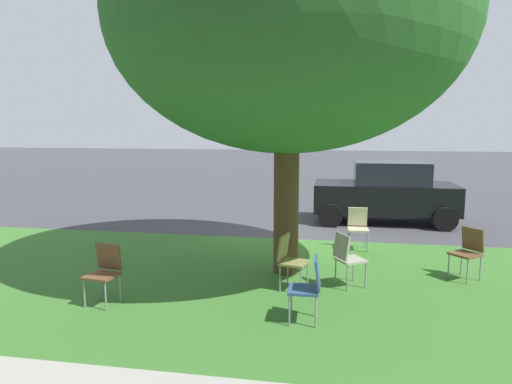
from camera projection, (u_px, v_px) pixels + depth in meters
The scene contains 10 objects.
ground at pixel (295, 237), 10.76m from camera, with size 80.00×80.00×0.00m, color #424247.
grass_verge at pixel (278, 282), 7.64m from camera, with size 48.00×6.00×0.01m, color #3D752D.
street_tree at pixel (288, 20), 7.59m from camera, with size 5.99×5.99×6.54m.
chair_0 at pixel (358, 225), 9.66m from camera, with size 0.44×0.45×0.88m.
chair_1 at pixel (290, 257), 7.27m from camera, with size 0.51×0.50×0.88m.
chair_2 at pixel (468, 249), 7.76m from camera, with size 0.59×0.59×0.88m.
chair_3 at pixel (309, 284), 6.03m from camera, with size 0.43×0.43×0.88m.
chair_4 at pixel (105, 269), 6.67m from camera, with size 0.48×0.48×0.88m.
chair_5 at pixel (347, 256), 7.38m from camera, with size 0.57×0.57×0.88m.
parked_car at pixel (386, 192), 12.35m from camera, with size 3.70×1.92×1.65m.
Camera 1 is at (-0.91, 10.50, 2.58)m, focal length 32.18 mm.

